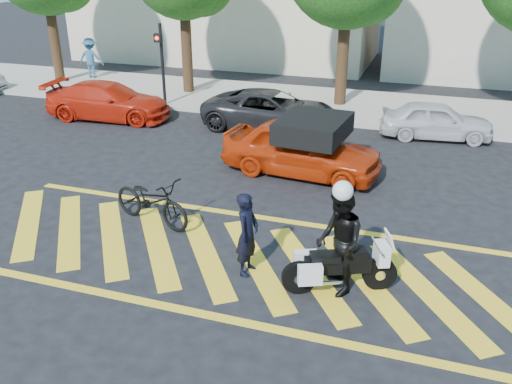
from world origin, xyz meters
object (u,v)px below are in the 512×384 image
(bicycle, at_px, (151,201))
(parked_mid_right, at_px, (436,120))
(officer_moto, at_px, (339,242))
(red_convertible, at_px, (302,148))
(officer_bike, at_px, (247,234))
(parked_mid_left, at_px, (272,111))
(police_motorcycle, at_px, (338,267))
(parked_left, at_px, (109,101))

(bicycle, distance_m, parked_mid_right, 10.22)
(officer_moto, bearing_deg, red_convertible, 177.25)
(officer_bike, bearing_deg, parked_mid_left, 17.68)
(bicycle, bearing_deg, red_convertible, -16.44)
(police_motorcycle, height_order, parked_left, parked_left)
(police_motorcycle, xyz_separation_m, red_convertible, (-1.99, 5.28, 0.24))
(officer_bike, relative_size, parked_mid_right, 0.47)
(officer_bike, bearing_deg, bicycle, 69.04)
(bicycle, relative_size, officer_moto, 1.07)
(officer_bike, xyz_separation_m, parked_left, (-8.19, 8.19, -0.17))
(bicycle, height_order, parked_mid_left, parked_mid_left)
(officer_bike, relative_size, officer_moto, 0.83)
(parked_mid_left, distance_m, parked_mid_right, 5.43)
(officer_bike, xyz_separation_m, officer_moto, (1.74, -0.07, 0.17))
(red_convertible, bearing_deg, parked_mid_right, -32.28)
(officer_bike, xyz_separation_m, parked_mid_right, (3.20, 9.59, -0.22))
(police_motorcycle, bearing_deg, red_convertible, 87.36)
(bicycle, height_order, red_convertible, red_convertible)
(parked_mid_right, bearing_deg, officer_moto, 164.49)
(parked_mid_left, bearing_deg, officer_moto, -154.48)
(police_motorcycle, height_order, red_convertible, red_convertible)
(parked_mid_right, bearing_deg, bicycle, 137.65)
(red_convertible, xyz_separation_m, parked_mid_left, (-1.94, 3.64, -0.08))
(bicycle, height_order, parked_left, parked_left)
(police_motorcycle, height_order, officer_moto, officer_moto)
(police_motorcycle, distance_m, parked_mid_left, 9.75)
(parked_left, relative_size, parked_mid_left, 0.96)
(red_convertible, height_order, parked_mid_left, red_convertible)
(red_convertible, relative_size, parked_mid_right, 1.22)
(bicycle, relative_size, parked_left, 0.47)
(parked_mid_left, bearing_deg, police_motorcycle, -154.42)
(officer_bike, relative_size, parked_left, 0.37)
(police_motorcycle, xyz_separation_m, officer_moto, (-0.02, 0.01, 0.49))
(police_motorcycle, bearing_deg, parked_mid_left, 90.53)
(parked_left, bearing_deg, officer_moto, -135.04)
(parked_mid_left, bearing_deg, officer_bike, -164.40)
(parked_left, bearing_deg, officer_bike, -140.30)
(parked_mid_left, bearing_deg, parked_left, 97.96)
(parked_left, distance_m, parked_mid_right, 11.48)
(parked_left, bearing_deg, red_convertible, -115.86)
(police_motorcycle, height_order, parked_mid_right, parked_mid_right)
(bicycle, bearing_deg, parked_mid_right, -19.53)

